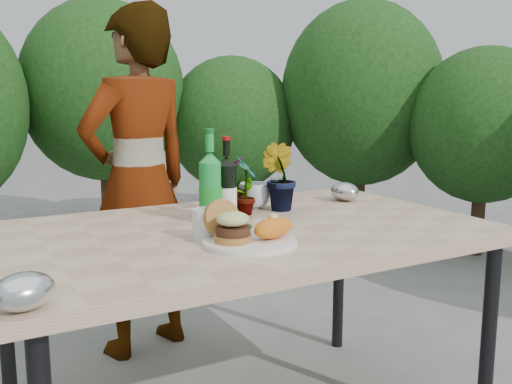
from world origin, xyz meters
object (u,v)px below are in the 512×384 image
wine_bottle (227,189)px  patio_table (244,244)px  dinner_plate (250,242)px  person (139,183)px

wine_bottle → patio_table: bearing=-113.5°
dinner_plate → person: 1.06m
patio_table → person: size_ratio=1.01×
patio_table → person: person is taller
person → patio_table: bearing=79.3°
patio_table → dinner_plate: 0.23m
patio_table → person: (-0.09, 0.85, 0.10)m
wine_bottle → person: 0.73m
patio_table → dinner_plate: size_ratio=5.71×
wine_bottle → person: person is taller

